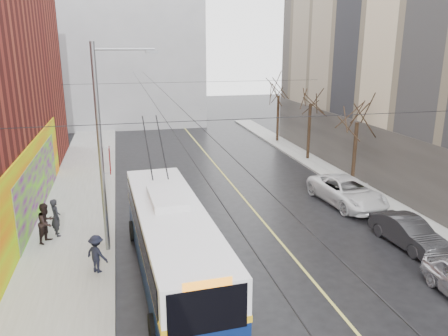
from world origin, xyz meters
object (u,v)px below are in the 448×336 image
object	(u,v)px
pedestrian_b	(46,223)
pedestrian_c	(97,254)
parked_car_c	(347,191)
tree_far	(279,87)
streetlight_pole	(104,145)
tree_near	(358,110)
trolleybus	(172,240)
following_car	(165,186)
parked_car_b	(408,232)
pedestrian_a	(56,217)
tree_mid	(311,94)

from	to	relation	value
pedestrian_b	pedestrian_c	bearing A→B (deg)	-116.23
parked_car_c	tree_far	bearing A→B (deg)	78.37
streetlight_pole	pedestrian_c	xyz separation A→B (m)	(-0.52, -1.97, -3.92)
streetlight_pole	tree_far	bearing A→B (deg)	52.88
tree_near	trolleybus	distance (m)	15.85
following_car	pedestrian_c	bearing A→B (deg)	-104.27
trolleybus	pedestrian_b	size ratio (longest dim) A/B	6.34
parked_car_b	pedestrian_b	distance (m)	16.47
tree_far	pedestrian_b	xyz separation A→B (m)	(-17.99, -18.56, -4.06)
streetlight_pole	pedestrian_b	size ratio (longest dim) A/B	4.83
parked_car_b	pedestrian_c	xyz separation A→B (m)	(-13.66, 0.52, 0.27)
tree_far	trolleybus	world-z (taller)	tree_far
parked_car_b	pedestrian_a	xyz separation A→B (m)	(-15.65, 4.55, 0.40)
parked_car_c	pedestrian_a	world-z (taller)	pedestrian_a
streetlight_pole	pedestrian_a	world-z (taller)	streetlight_pole
tree_far	pedestrian_a	size ratio (longest dim) A/B	3.61
tree_near	parked_car_c	xyz separation A→B (m)	(-2.00, -2.90, -4.21)
parked_car_c	pedestrian_c	xyz separation A→B (m)	(-13.66, -5.08, 0.17)
parked_car_c	following_car	world-z (taller)	parked_car_c
tree_mid	pedestrian_b	xyz separation A→B (m)	(-17.99, -11.56, -4.17)
tree_near	pedestrian_b	xyz separation A→B (m)	(-17.99, -4.56, -3.89)
pedestrian_b	tree_far	bearing A→B (deg)	-14.67
following_car	pedestrian_a	size ratio (longest dim) A/B	2.41
tree_far	following_car	distance (m)	18.49
tree_near	parked_car_c	size ratio (longest dim) A/B	1.16
trolleybus	pedestrian_a	size ratio (longest dim) A/B	6.50
streetlight_pole	pedestrian_b	distance (m)	4.94
tree_mid	trolleybus	world-z (taller)	tree_mid
tree_far	parked_car_b	size ratio (longest dim) A/B	1.64
tree_far	pedestrian_a	distance (m)	25.49
pedestrian_c	pedestrian_a	bearing A→B (deg)	-21.67
pedestrian_a	pedestrian_c	xyz separation A→B (m)	(1.99, -4.04, -0.13)
tree_mid	parked_car_c	xyz separation A→B (m)	(-2.00, -9.90, -4.49)
trolleybus	parked_car_b	bearing A→B (deg)	-1.15
pedestrian_a	pedestrian_c	world-z (taller)	pedestrian_a
tree_mid	following_car	distance (m)	14.33
streetlight_pole	parked_car_b	distance (m)	14.01
streetlight_pole	trolleybus	xyz separation A→B (m)	(2.38, -2.76, -3.30)
tree_far	pedestrian_b	bearing A→B (deg)	-134.10
pedestrian_a	pedestrian_b	xyz separation A→B (m)	(-0.34, -0.62, 0.02)
pedestrian_b	pedestrian_c	world-z (taller)	pedestrian_b
tree_far	pedestrian_c	distance (m)	27.31
parked_car_b	pedestrian_a	size ratio (longest dim) A/B	2.20
tree_near	tree_far	bearing A→B (deg)	90.00
tree_mid	pedestrian_c	xyz separation A→B (m)	(-15.66, -14.97, -4.32)
tree_far	trolleybus	distance (m)	26.34
following_car	pedestrian_a	bearing A→B (deg)	-132.15
trolleybus	pedestrian_c	xyz separation A→B (m)	(-2.90, 0.79, -0.61)
parked_car_b	parked_car_c	xyz separation A→B (m)	(0.00, 5.60, 0.10)
pedestrian_c	trolleybus	bearing A→B (deg)	-153.15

